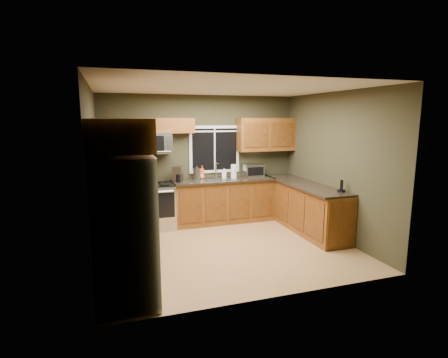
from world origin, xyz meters
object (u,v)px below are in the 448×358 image
coffee_maker (178,174)px  soap_bottle_a (202,172)px  refrigerator (124,230)px  microwave (152,143)px  soap_bottle_c (200,175)px  cordless_phone (341,188)px  kettle (197,173)px  paper_towel_roll (234,171)px  soap_bottle_b (224,173)px  toaster_oven (253,170)px  range (155,206)px

coffee_maker → soap_bottle_a: (0.57, 0.22, -0.01)m
refrigerator → microwave: microwave is taller
soap_bottle_c → cordless_phone: (2.03, -2.10, -0.02)m
coffee_maker → soap_bottle_a: bearing=21.0°
kettle → paper_towel_roll: bearing=-8.0°
refrigerator → soap_bottle_b: size_ratio=9.00×
refrigerator → paper_towel_roll: refrigerator is taller
coffee_maker → refrigerator: bearing=-112.8°
kettle → soap_bottle_b: size_ratio=1.48×
toaster_oven → soap_bottle_c: size_ratio=2.73×
soap_bottle_a → soap_bottle_b: soap_bottle_a is taller
toaster_oven → coffee_maker: size_ratio=1.42×
range → refrigerator: bearing=-104.0°
coffee_maker → soap_bottle_b: (1.05, 0.17, -0.05)m
coffee_maker → cordless_phone: 3.17m
toaster_oven → coffee_maker: bearing=-175.5°
toaster_oven → refrigerator: bearing=-134.6°
cordless_phone → soap_bottle_b: bearing=126.2°
kettle → soap_bottle_a: (0.13, 0.08, 0.00)m
range → kettle: bearing=9.6°
refrigerator → soap_bottle_b: 3.70m
microwave → toaster_oven: bearing=0.3°
cordless_phone → paper_towel_roll: bearing=124.9°
coffee_maker → soap_bottle_a: coffee_maker is taller
microwave → kettle: bearing=1.1°
range → coffee_maker: 0.78m
kettle → range: bearing=-170.4°
toaster_oven → coffee_maker: (-1.71, -0.13, 0.01)m
range → soap_bottle_b: (1.53, 0.19, 0.57)m
coffee_maker → soap_bottle_c: bearing=22.6°
range → paper_towel_roll: paper_towel_roll is taller
soap_bottle_b → soap_bottle_c: (-0.53, 0.04, -0.02)m
refrigerator → soap_bottle_c: refrigerator is taller
paper_towel_roll → kettle: bearing=172.0°
soap_bottle_c → range: bearing=-167.0°
range → soap_bottle_c: soap_bottle_c is taller
refrigerator → microwave: (0.69, 2.91, 0.83)m
microwave → cordless_phone: (3.03, -2.00, -0.73)m
range → cordless_phone: cordless_phone is taller
kettle → cordless_phone: kettle is taller
range → paper_towel_roll: bearing=1.5°
range → soap_bottle_b: soap_bottle_b is taller
refrigerator → soap_bottle_a: refrigerator is taller
range → kettle: size_ratio=3.18×
kettle → paper_towel_roll: size_ratio=0.90×
soap_bottle_a → soap_bottle_b: 0.49m
toaster_oven → microwave: bearing=-179.7°
refrigerator → kettle: (1.60, 2.92, 0.18)m
toaster_oven → soap_bottle_a: soap_bottle_a is taller
toaster_oven → kettle: bearing=179.7°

